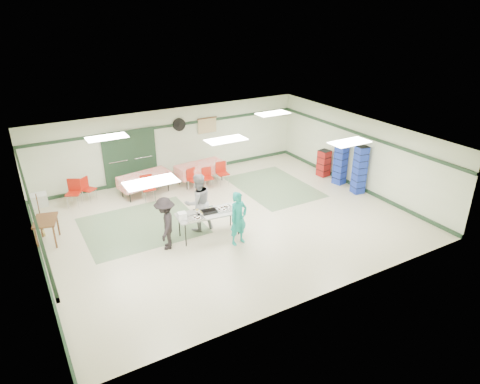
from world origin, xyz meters
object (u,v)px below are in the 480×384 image
chair_loose_a (87,187)px  office_printer (39,200)px  dining_table_a (200,168)px  dining_table_b (145,179)px  crate_stack_blue_a (340,165)px  chair_d (147,185)px  volunteer_grey (198,202)px  serving_table (209,214)px  chair_loose_b (74,190)px  crate_stack_red (324,163)px  chair_c (222,171)px  broom (40,213)px  chair_b (193,177)px  crate_stack_blue_b (360,170)px  volunteer_teal (238,218)px  volunteer_dark (166,223)px  printer_table (46,223)px  chair_a (207,176)px

chair_loose_a → office_printer: size_ratio=1.81×
dining_table_a → dining_table_b: (-2.20, 0.00, -0.00)m
dining_table_b → crate_stack_blue_a: 7.30m
dining_table_b → office_printer: (-3.55, -0.86, 0.36)m
dining_table_b → chair_d: (-0.09, -0.56, -0.00)m
volunteer_grey → office_printer: volunteer_grey is taller
serving_table → chair_loose_b: (-3.07, 4.14, -0.14)m
crate_stack_red → office_printer: bearing=174.6°
dining_table_a → office_printer: bearing=-177.1°
chair_d → chair_loose_b: size_ratio=0.98×
dining_table_b → chair_c: (2.83, -0.56, -0.03)m
crate_stack_blue_a → chair_loose_a: bearing=159.7°
volunteer_grey → broom: 4.68m
chair_d → office_printer: office_printer is taller
chair_b → chair_loose_a: size_ratio=1.00×
serving_table → crate_stack_blue_b: (6.08, 0.11, 0.17)m
chair_b → office_printer: size_ratio=1.82×
chair_c → chair_loose_b: chair_loose_b is taller
dining_table_a → chair_c: (0.63, -0.56, -0.03)m
dining_table_b → chair_loose_a: size_ratio=2.29×
dining_table_a → crate_stack_blue_a: 5.32m
volunteer_teal → volunteer_dark: bearing=147.4°
volunteer_dark → printer_table: bearing=-99.8°
volunteer_dark → dining_table_b: size_ratio=0.79×
chair_d → office_printer: size_ratio=1.97×
volunteer_dark → crate_stack_red: volunteer_dark is taller
chair_a → printer_table: chair_a is taller
dining_table_a → crate_stack_blue_a: crate_stack_blue_a is taller
dining_table_a → chair_c: chair_c is taller
chair_b → printer_table: (-5.17, -1.33, 0.12)m
volunteer_grey → volunteer_dark: volunteer_grey is taller
chair_b → crate_stack_blue_b: bearing=-48.5°
chair_d → broom: bearing=-165.2°
serving_table → office_printer: size_ratio=4.19×
volunteer_dark → serving_table: bearing=115.8°
chair_d → dining_table_b: bearing=83.4°
volunteer_grey → chair_loose_b: volunteer_grey is taller
chair_a → chair_loose_a: 4.28m
broom → chair_loose_a: bearing=34.3°
chair_a → chair_c: 0.63m
dining_table_a → crate_stack_blue_b: size_ratio=1.08×
chair_c → office_printer: 6.40m
volunteer_teal → printer_table: bearing=139.9°
volunteer_grey → chair_loose_a: size_ratio=2.13×
dining_table_b → office_printer: office_printer is taller
chair_d → volunteer_grey: bearing=-73.8°
chair_b → broom: 5.31m
dining_table_b → crate_stack_blue_b: size_ratio=1.09×
chair_c → crate_stack_blue_b: (3.92, -3.19, 0.35)m
chair_b → printer_table: size_ratio=0.82×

